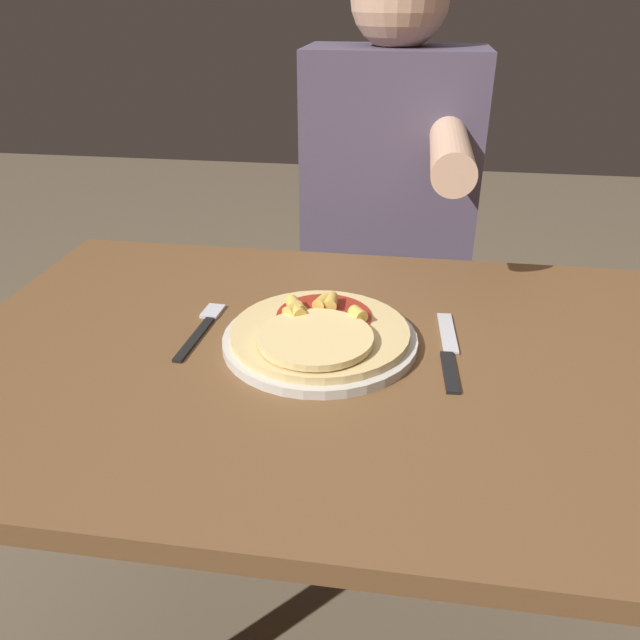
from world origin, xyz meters
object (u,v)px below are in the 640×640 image
(plate, at_px, (320,340))
(fork, at_px, (203,327))
(pizza, at_px, (319,331))
(knife, at_px, (449,351))
(person_diner, at_px, (389,217))
(dining_table, at_px, (347,420))

(plate, xyz_separation_m, fork, (-0.18, 0.02, -0.00))
(pizza, xyz_separation_m, fork, (-0.18, 0.03, -0.02))
(plate, xyz_separation_m, knife, (0.18, 0.00, -0.00))
(pizza, bearing_deg, knife, 2.59)
(knife, bearing_deg, person_diner, 101.47)
(plate, relative_size, pizza, 1.09)
(plate, distance_m, person_diner, 0.57)
(dining_table, relative_size, knife, 5.28)
(pizza, distance_m, person_diner, 0.57)
(dining_table, xyz_separation_m, pizza, (-0.04, 0.01, 0.14))
(plate, bearing_deg, pizza, -104.40)
(fork, height_order, knife, same)
(dining_table, relative_size, plate, 4.13)
(dining_table, distance_m, person_diner, 0.60)
(pizza, relative_size, fork, 1.47)
(dining_table, bearing_deg, pizza, 164.51)
(dining_table, bearing_deg, knife, 8.36)
(pizza, bearing_deg, fork, 171.95)
(person_diner, bearing_deg, pizza, -97.19)
(dining_table, relative_size, fork, 6.63)
(plate, relative_size, knife, 1.28)
(person_diner, bearing_deg, fork, -115.16)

